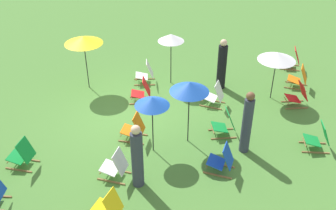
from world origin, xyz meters
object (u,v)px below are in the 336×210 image
(deckchair_6, at_px, (22,155))
(deckchair_7, at_px, (215,95))
(umbrella_0, at_px, (171,38))
(person_2, at_px, (137,157))
(deckchair_14, at_px, (115,166))
(umbrella_2, at_px, (83,40))
(deckchair_2, at_px, (298,96))
(deckchair_5, at_px, (299,78))
(umbrella_1, at_px, (189,87))
(umbrella_3, at_px, (152,102))
(deckchair_11, at_px, (318,138))
(deckchair_3, at_px, (222,160))
(deckchair_4, at_px, (108,208))
(deckchair_9, at_px, (292,59))
(umbrella_4, at_px, (277,56))
(deckchair_1, at_px, (225,124))
(deckchair_8, at_px, (134,128))
(person_1, at_px, (247,123))
(deckchair_0, at_px, (142,91))
(person_0, at_px, (222,65))
(deckchair_12, at_px, (146,73))

(deckchair_6, distance_m, deckchair_7, 6.16)
(umbrella_0, xyz_separation_m, person_2, (5.26, -0.37, -0.89))
(deckchair_14, bearing_deg, umbrella_2, -146.07)
(deckchair_2, xyz_separation_m, deckchair_5, (-1.24, 0.26, 0.00))
(umbrella_1, xyz_separation_m, umbrella_3, (0.52, -0.94, -0.19))
(deckchair_14, bearing_deg, deckchair_11, 118.09)
(deckchair_3, distance_m, deckchair_4, 3.18)
(deckchair_9, bearing_deg, umbrella_4, -17.07)
(umbrella_2, bearing_deg, umbrella_0, 101.79)
(deckchair_4, bearing_deg, deckchair_1, 159.96)
(deckchair_8, distance_m, person_1, 3.20)
(deckchair_4, distance_m, person_2, 1.38)
(deckchair_0, bearing_deg, deckchair_2, 85.35)
(deckchair_14, relative_size, umbrella_4, 0.49)
(deckchair_3, relative_size, deckchair_6, 1.02)
(deckchair_1, distance_m, deckchair_2, 3.04)
(person_0, bearing_deg, deckchair_11, 144.57)
(deckchair_0, xyz_separation_m, deckchair_9, (-2.94, 5.40, 0.00))
(umbrella_2, relative_size, person_0, 1.06)
(deckchair_4, relative_size, deckchair_9, 1.04)
(umbrella_3, bearing_deg, deckchair_12, -169.10)
(umbrella_1, bearing_deg, deckchair_5, 132.92)
(person_1, bearing_deg, deckchair_3, 116.73)
(umbrella_1, relative_size, umbrella_4, 1.15)
(deckchair_14, height_order, umbrella_1, umbrella_1)
(deckchair_4, bearing_deg, deckchair_7, 172.36)
(deckchair_1, xyz_separation_m, deckchair_3, (1.63, -0.12, 0.00))
(deckchair_1, bearing_deg, person_2, -54.86)
(deckchair_0, relative_size, deckchair_6, 1.00)
(deckchair_9, height_order, umbrella_0, umbrella_0)
(deckchair_6, xyz_separation_m, umbrella_4, (-4.12, 7.00, 1.19))
(umbrella_1, height_order, person_0, umbrella_1)
(umbrella_4, height_order, person_1, person_1)
(deckchair_5, height_order, deckchair_8, same)
(umbrella_0, height_order, umbrella_4, umbrella_0)
(deckchair_11, bearing_deg, deckchair_2, -176.66)
(deckchair_5, bearing_deg, person_1, -14.15)
(deckchair_3, distance_m, umbrella_4, 4.41)
(deckchair_7, relative_size, umbrella_3, 0.49)
(deckchair_0, xyz_separation_m, person_2, (3.93, 0.48, 0.50))
(deckchair_2, xyz_separation_m, deckchair_7, (0.23, -2.72, 0.00))
(deckchair_7, xyz_separation_m, deckchair_8, (2.06, -2.32, 0.00))
(deckchair_0, height_order, deckchair_5, same)
(person_1, bearing_deg, deckchair_1, 8.80)
(deckchair_14, bearing_deg, deckchair_4, 15.95)
(deckchair_6, bearing_deg, deckchair_7, 131.56)
(deckchair_5, height_order, deckchair_12, same)
(deckchair_2, distance_m, deckchair_12, 5.28)
(deckchair_7, bearing_deg, deckchair_8, -33.07)
(deckchair_9, height_order, deckchair_12, same)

